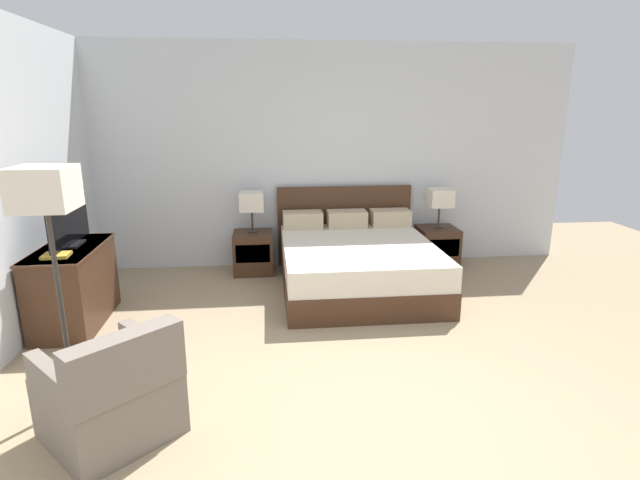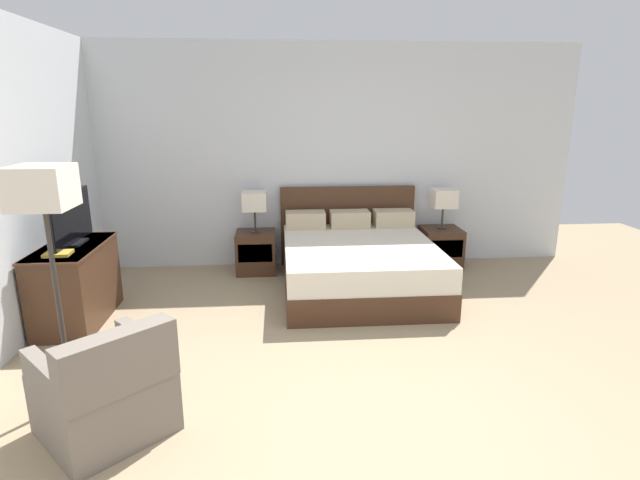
{
  "view_description": "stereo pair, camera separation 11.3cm",
  "coord_description": "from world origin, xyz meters",
  "px_view_note": "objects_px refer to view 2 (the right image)",
  "views": [
    {
      "loc": [
        -0.59,
        -2.57,
        1.99
      ],
      "look_at": [
        -0.09,
        2.02,
        0.75
      ],
      "focal_mm": 28.0,
      "sensor_mm": 36.0,
      "label": 1
    },
    {
      "loc": [
        -0.47,
        -2.58,
        1.99
      ],
      "look_at": [
        -0.09,
        2.02,
        0.75
      ],
      "focal_mm": 28.0,
      "sensor_mm": 36.0,
      "label": 2
    }
  ],
  "objects_px": {
    "tv": "(71,219)",
    "book_red_cover": "(58,254)",
    "dresser": "(76,283)",
    "armchair_by_window": "(106,393)",
    "floor_lamp": "(44,205)",
    "table_lamp_right": "(444,199)",
    "bed": "(358,262)",
    "nightstand_left": "(256,252)",
    "nightstand_right": "(440,248)",
    "table_lamp_left": "(254,202)"
  },
  "relations": [
    {
      "from": "table_lamp_right",
      "to": "dresser",
      "type": "height_order",
      "value": "table_lamp_right"
    },
    {
      "from": "nightstand_left",
      "to": "table_lamp_right",
      "type": "bearing_deg",
      "value": 0.04
    },
    {
      "from": "bed",
      "to": "nightstand_left",
      "type": "bearing_deg",
      "value": 150.04
    },
    {
      "from": "table_lamp_left",
      "to": "nightstand_right",
      "type": "bearing_deg",
      "value": -0.04
    },
    {
      "from": "dresser",
      "to": "tv",
      "type": "relative_size",
      "value": 1.22
    },
    {
      "from": "book_red_cover",
      "to": "armchair_by_window",
      "type": "bearing_deg",
      "value": -60.82
    },
    {
      "from": "nightstand_right",
      "to": "tv",
      "type": "bearing_deg",
      "value": -162.09
    },
    {
      "from": "table_lamp_right",
      "to": "armchair_by_window",
      "type": "height_order",
      "value": "table_lamp_right"
    },
    {
      "from": "table_lamp_right",
      "to": "floor_lamp",
      "type": "height_order",
      "value": "floor_lamp"
    },
    {
      "from": "dresser",
      "to": "armchair_by_window",
      "type": "distance_m",
      "value": 1.97
    },
    {
      "from": "tv",
      "to": "floor_lamp",
      "type": "bearing_deg",
      "value": -72.86
    },
    {
      "from": "dresser",
      "to": "floor_lamp",
      "type": "xyz_separation_m",
      "value": [
        0.46,
        -1.39,
        1.01
      ]
    },
    {
      "from": "tv",
      "to": "nightstand_right",
      "type": "bearing_deg",
      "value": 17.91
    },
    {
      "from": "nightstand_right",
      "to": "floor_lamp",
      "type": "height_order",
      "value": "floor_lamp"
    },
    {
      "from": "nightstand_right",
      "to": "nightstand_left",
      "type": "bearing_deg",
      "value": 180.0
    },
    {
      "from": "bed",
      "to": "nightstand_right",
      "type": "relative_size",
      "value": 3.93
    },
    {
      "from": "table_lamp_right",
      "to": "nightstand_left",
      "type": "bearing_deg",
      "value": -179.96
    },
    {
      "from": "dresser",
      "to": "armchair_by_window",
      "type": "relative_size",
      "value": 1.1
    },
    {
      "from": "nightstand_left",
      "to": "dresser",
      "type": "xyz_separation_m",
      "value": [
        -1.63,
        -1.36,
        0.13
      ]
    },
    {
      "from": "tv",
      "to": "book_red_cover",
      "type": "xyz_separation_m",
      "value": [
        0.01,
        -0.37,
        -0.22
      ]
    },
    {
      "from": "dresser",
      "to": "armchair_by_window",
      "type": "bearing_deg",
      "value": -64.77
    },
    {
      "from": "floor_lamp",
      "to": "nightstand_right",
      "type": "bearing_deg",
      "value": 38.11
    },
    {
      "from": "table_lamp_left",
      "to": "tv",
      "type": "distance_m",
      "value": 2.07
    },
    {
      "from": "book_red_cover",
      "to": "armchair_by_window",
      "type": "xyz_separation_m",
      "value": [
        0.83,
        -1.49,
        -0.47
      ]
    },
    {
      "from": "table_lamp_right",
      "to": "book_red_cover",
      "type": "distance_m",
      "value": 4.28
    },
    {
      "from": "bed",
      "to": "table_lamp_right",
      "type": "relative_size",
      "value": 3.97
    },
    {
      "from": "table_lamp_right",
      "to": "book_red_cover",
      "type": "height_order",
      "value": "table_lamp_right"
    },
    {
      "from": "nightstand_right",
      "to": "armchair_by_window",
      "type": "xyz_separation_m",
      "value": [
        -3.12,
        -3.14,
        0.03
      ]
    },
    {
      "from": "table_lamp_left",
      "to": "floor_lamp",
      "type": "relative_size",
      "value": 0.3
    },
    {
      "from": "nightstand_left",
      "to": "floor_lamp",
      "type": "xyz_separation_m",
      "value": [
        -1.17,
        -2.75,
        1.14
      ]
    },
    {
      "from": "table_lamp_right",
      "to": "tv",
      "type": "relative_size",
      "value": 0.57
    },
    {
      "from": "tv",
      "to": "armchair_by_window",
      "type": "xyz_separation_m",
      "value": [
        0.84,
        -1.86,
        -0.69
      ]
    },
    {
      "from": "nightstand_left",
      "to": "nightstand_right",
      "type": "distance_m",
      "value": 2.33
    },
    {
      "from": "table_lamp_left",
      "to": "dresser",
      "type": "relative_size",
      "value": 0.47
    },
    {
      "from": "dresser",
      "to": "floor_lamp",
      "type": "height_order",
      "value": "floor_lamp"
    },
    {
      "from": "nightstand_right",
      "to": "floor_lamp",
      "type": "distance_m",
      "value": 4.6
    },
    {
      "from": "nightstand_right",
      "to": "tv",
      "type": "distance_m",
      "value": 4.22
    },
    {
      "from": "floor_lamp",
      "to": "tv",
      "type": "bearing_deg",
      "value": 107.14
    },
    {
      "from": "dresser",
      "to": "armchair_by_window",
      "type": "height_order",
      "value": "armchair_by_window"
    },
    {
      "from": "nightstand_left",
      "to": "dresser",
      "type": "relative_size",
      "value": 0.47
    },
    {
      "from": "nightstand_left",
      "to": "floor_lamp",
      "type": "relative_size",
      "value": 0.31
    },
    {
      "from": "tv",
      "to": "floor_lamp",
      "type": "xyz_separation_m",
      "value": [
        0.45,
        -1.47,
        0.41
      ]
    },
    {
      "from": "book_red_cover",
      "to": "armchair_by_window",
      "type": "relative_size",
      "value": 0.22
    },
    {
      "from": "tv",
      "to": "floor_lamp",
      "type": "height_order",
      "value": "floor_lamp"
    },
    {
      "from": "table_lamp_left",
      "to": "armchair_by_window",
      "type": "relative_size",
      "value": 0.51
    },
    {
      "from": "nightstand_right",
      "to": "armchair_by_window",
      "type": "distance_m",
      "value": 4.43
    },
    {
      "from": "dresser",
      "to": "tv",
      "type": "distance_m",
      "value": 0.6
    },
    {
      "from": "nightstand_left",
      "to": "dresser",
      "type": "bearing_deg",
      "value": -140.22
    },
    {
      "from": "bed",
      "to": "dresser",
      "type": "bearing_deg",
      "value": -166.27
    },
    {
      "from": "table_lamp_right",
      "to": "armchair_by_window",
      "type": "relative_size",
      "value": 0.51
    }
  ]
}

